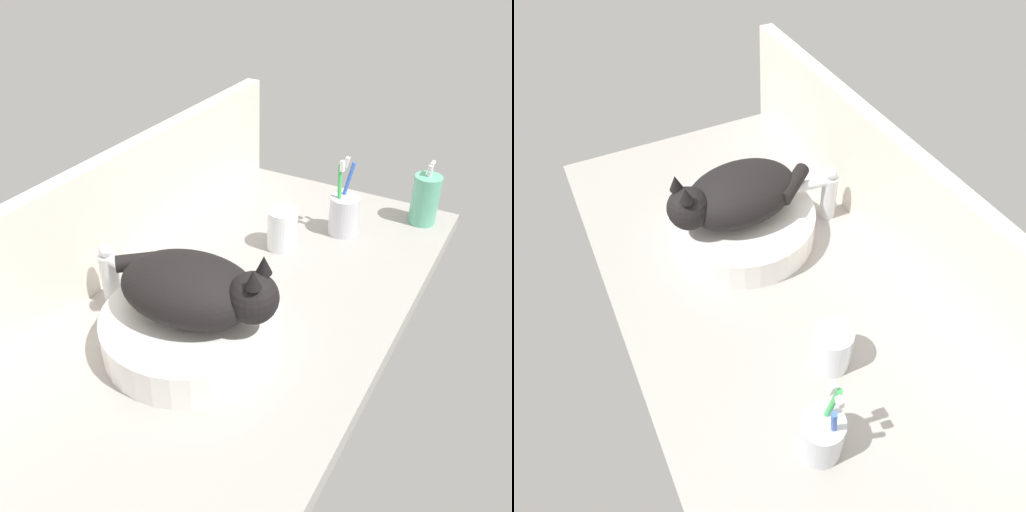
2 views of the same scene
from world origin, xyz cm
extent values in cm
cube|color=#9E9993|center=(0.00, 0.00, -2.00)|extent=(116.75, 61.18, 4.00)
cube|color=silver|center=(0.00, 28.79, 12.86)|extent=(116.75, 3.60, 25.72)
cylinder|color=white|center=(-13.85, 1.15, 3.41)|extent=(32.10, 32.10, 6.82)
ellipsoid|color=black|center=(-13.85, 1.15, 12.32)|extent=(19.62, 26.70, 11.00)
sphere|color=black|center=(-12.56, -10.66, 13.82)|extent=(8.80, 8.80, 8.80)
cone|color=black|center=(-10.26, -11.41, 19.22)|extent=(2.80, 2.80, 3.20)
cone|color=black|center=(-14.64, -11.89, 19.22)|extent=(2.80, 2.80, 3.20)
cylinder|color=black|center=(-11.20, 12.13, 12.82)|extent=(9.59, 10.43, 3.20)
cylinder|color=silver|center=(-11.40, 21.70, 5.50)|extent=(3.60, 3.60, 11.00)
cylinder|color=silver|center=(-11.99, 16.73, 10.40)|extent=(3.37, 10.19, 2.20)
sphere|color=silver|center=(-11.40, 21.70, 12.20)|extent=(2.80, 2.80, 2.80)
cylinder|color=silver|center=(35.96, -7.96, 4.69)|extent=(6.99, 6.99, 9.37)
cylinder|color=green|center=(34.93, -6.88, 8.90)|extent=(2.70, 2.61, 17.00)
cube|color=white|center=(34.93, -6.88, 17.40)|extent=(1.46, 1.04, 2.58)
cylinder|color=blue|center=(37.28, -6.98, 8.90)|extent=(3.02, 3.78, 16.88)
cube|color=white|center=(37.28, -6.98, 17.40)|extent=(1.51, 1.20, 2.63)
cylinder|color=white|center=(23.12, 1.74, 4.71)|extent=(6.95, 6.95, 9.42)
cylinder|color=silver|center=(23.12, 1.74, 2.81)|extent=(6.12, 6.12, 5.61)
camera|label=1|loc=(-76.50, -46.70, 70.11)|focal=40.00mm
camera|label=2|loc=(61.00, -29.17, 79.66)|focal=35.00mm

